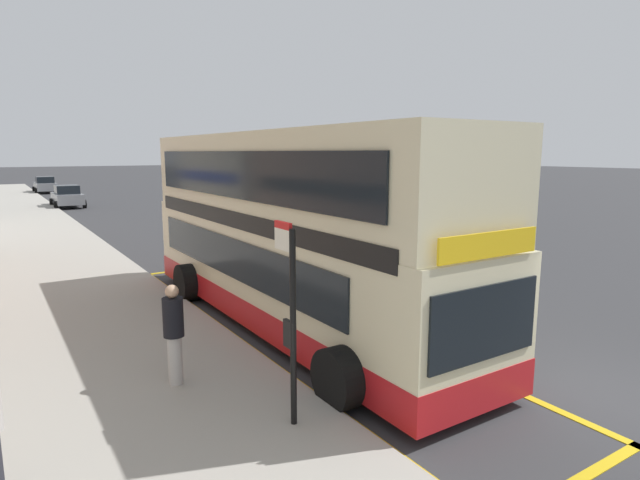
# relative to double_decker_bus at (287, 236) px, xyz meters

# --- Properties ---
(ground_plane) EXTENTS (260.00, 260.00, 0.00)m
(ground_plane) POSITION_rel_double_decker_bus_xyz_m (2.46, 25.62, -2.07)
(ground_plane) COLOR #333335
(pavement_near) EXTENTS (6.00, 76.00, 0.14)m
(pavement_near) POSITION_rel_double_decker_bus_xyz_m (-4.54, 25.62, -2.00)
(pavement_near) COLOR #A39E93
(pavement_near) RESTS_ON ground
(double_decker_bus) EXTENTS (3.20, 11.41, 4.40)m
(double_decker_bus) POSITION_rel_double_decker_bus_xyz_m (0.00, 0.00, 0.00)
(double_decker_bus) COLOR beige
(double_decker_bus) RESTS_ON ground
(bus_bay_markings) EXTENTS (3.07, 14.11, 0.01)m
(bus_bay_markings) POSITION_rel_double_decker_bus_xyz_m (-0.01, -0.20, -2.06)
(bus_bay_markings) COLOR gold
(bus_bay_markings) RESTS_ON ground
(bus_stop_sign) EXTENTS (0.09, 0.51, 2.89)m
(bus_stop_sign) POSITION_rel_double_decker_bus_xyz_m (-2.32, -4.24, -0.25)
(bus_stop_sign) COLOR black
(bus_stop_sign) RESTS_ON pavement_near
(parked_car_maroon_ahead) EXTENTS (2.09, 4.20, 1.62)m
(parked_car_maroon_ahead) POSITION_rel_double_decker_bus_xyz_m (7.31, 11.07, -1.27)
(parked_car_maroon_ahead) COLOR maroon
(parked_car_maroon_ahead) RESTS_ON ground
(parked_car_grey_behind) EXTENTS (2.09, 4.20, 1.62)m
(parked_car_grey_behind) POSITION_rel_double_decker_bus_xyz_m (-0.73, 31.58, -1.27)
(parked_car_grey_behind) COLOR slate
(parked_car_grey_behind) RESTS_ON ground
(parked_car_black_across) EXTENTS (2.09, 4.20, 1.62)m
(parked_car_black_across) POSITION_rel_double_decker_bus_xyz_m (7.14, 20.34, -1.27)
(parked_car_black_across) COLOR black
(parked_car_black_across) RESTS_ON ground
(parked_car_grey_distant) EXTENTS (2.09, 4.20, 1.62)m
(parked_car_grey_distant) POSITION_rel_double_decker_bus_xyz_m (-0.69, 47.74, -1.27)
(parked_car_grey_distant) COLOR slate
(parked_car_grey_distant) RESTS_ON ground
(pedestrian_waiting_near_sign) EXTENTS (0.34, 0.34, 1.70)m
(pedestrian_waiting_near_sign) POSITION_rel_double_decker_bus_xyz_m (-3.33, -2.10, -1.00)
(pedestrian_waiting_near_sign) COLOR #B7B2AD
(pedestrian_waiting_near_sign) RESTS_ON pavement_near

